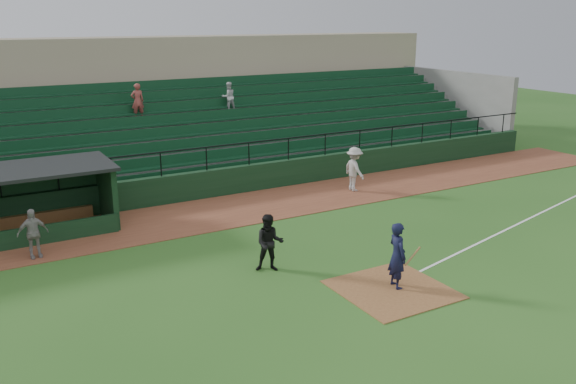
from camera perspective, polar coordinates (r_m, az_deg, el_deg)
ground at (r=18.48m, az=7.81°, el=-7.93°), size 90.00×90.00×0.00m
warning_track at (r=24.85m, az=-3.44°, el=-1.40°), size 40.00×4.00×0.03m
home_plate_dirt at (r=17.77m, az=9.78°, el=-8.99°), size 3.00×3.00×0.03m
foul_line at (r=24.62m, az=21.04°, el=-2.68°), size 17.49×4.44×0.01m
stadium_structure at (r=31.93m, az=-10.35°, el=6.52°), size 38.00×13.08×6.40m
batter_at_plate at (r=17.56m, az=10.22°, el=-5.89°), size 1.08×0.78×1.96m
umpire at (r=18.46m, az=-1.75°, el=-4.81°), size 1.08×1.00×1.79m
runner at (r=27.00m, az=6.26°, el=2.15°), size 0.77×1.29×1.96m
dugout_player_a at (r=21.03m, az=-22.84°, el=-3.60°), size 0.98×0.47×1.63m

